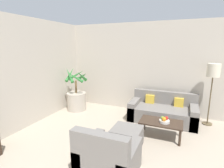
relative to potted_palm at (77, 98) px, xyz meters
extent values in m
cube|color=#BCB2A3|center=(2.65, 0.79, 0.95)|extent=(7.82, 0.06, 2.70)
cylinder|color=#ADA393|center=(0.00, 0.00, -0.12)|extent=(0.60, 0.60, 0.56)
cylinder|color=brown|center=(0.00, 0.00, 0.36)|extent=(0.06, 0.06, 0.40)
cone|color=#2D7533|center=(0.22, 0.00, 0.71)|extent=(0.10, 0.51, 0.40)
cone|color=#2D7533|center=(0.12, 0.21, 0.67)|extent=(0.51, 0.36, 0.32)
cone|color=#2D7533|center=(-0.12, 0.20, 0.69)|extent=(0.50, 0.35, 0.36)
cone|color=#2D7533|center=(-0.20, 0.00, 0.74)|extent=(0.10, 0.47, 0.44)
cone|color=#2D7533|center=(-0.10, -0.17, 0.75)|extent=(0.45, 0.32, 0.45)
cone|color=#2D7533|center=(0.11, -0.20, 0.70)|extent=(0.49, 0.34, 0.38)
cube|color=slate|center=(2.64, 0.17, -0.21)|extent=(1.74, 0.87, 0.39)
cube|color=slate|center=(2.64, 0.53, 0.17)|extent=(1.74, 0.16, 0.36)
cube|color=slate|center=(1.87, 0.17, -0.15)|extent=(0.20, 0.87, 0.51)
cube|color=slate|center=(3.41, 0.17, -0.15)|extent=(0.20, 0.87, 0.51)
cube|color=gold|center=(2.25, 0.41, 0.11)|extent=(0.24, 0.12, 0.24)
cube|color=gold|center=(3.03, 0.41, 0.11)|extent=(0.24, 0.12, 0.24)
cylinder|color=brown|center=(3.76, 0.40, -0.39)|extent=(0.24, 0.24, 0.03)
cylinder|color=brown|center=(3.76, 0.40, 0.25)|extent=(0.03, 0.03, 1.24)
cylinder|color=beige|center=(3.76, 0.40, 1.03)|extent=(0.30, 0.30, 0.32)
cylinder|color=#38281E|center=(2.30, -0.97, -0.23)|extent=(0.05, 0.05, 0.35)
cylinder|color=#38281E|center=(3.13, -0.97, -0.23)|extent=(0.05, 0.05, 0.35)
cylinder|color=#38281E|center=(2.30, -0.54, -0.23)|extent=(0.05, 0.05, 0.35)
cylinder|color=#38281E|center=(3.13, -0.54, -0.23)|extent=(0.05, 0.05, 0.35)
cube|color=#38281E|center=(2.71, -0.76, -0.04)|extent=(0.91, 0.51, 0.03)
cylinder|color=beige|center=(2.79, -0.78, 0.01)|extent=(0.22, 0.22, 0.06)
sphere|color=red|center=(2.82, -0.74, 0.07)|extent=(0.08, 0.08, 0.08)
sphere|color=olive|center=(2.74, -0.76, 0.07)|extent=(0.07, 0.07, 0.07)
sphere|color=orange|center=(2.78, -0.83, 0.08)|extent=(0.09, 0.09, 0.09)
cube|color=slate|center=(2.12, -2.25, -0.18)|extent=(0.85, 0.82, 0.43)
cube|color=slate|center=(2.12, -2.58, 0.25)|extent=(0.85, 0.16, 0.44)
cube|color=slate|center=(1.77, -2.25, -0.13)|extent=(0.16, 0.82, 0.53)
cube|color=slate|center=(2.46, -2.25, -0.13)|extent=(0.16, 0.82, 0.53)
cube|color=slate|center=(2.14, -1.41, -0.20)|extent=(0.58, 0.55, 0.41)
camera|label=1|loc=(3.10, -4.48, 1.61)|focal=28.00mm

